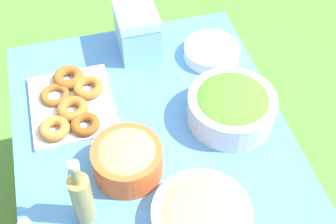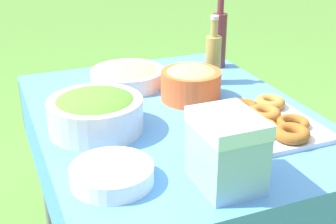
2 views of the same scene
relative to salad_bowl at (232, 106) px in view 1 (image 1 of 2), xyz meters
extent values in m
cube|color=#4C8CD1|center=(-0.03, 0.28, -0.08)|extent=(1.18, 0.91, 0.02)
cube|color=#4C8CD1|center=(-0.03, -0.18, -0.20)|extent=(1.18, 0.01, 0.22)
cube|color=#4C8CD1|center=(-0.03, 0.73, -0.20)|extent=(1.18, 0.01, 0.22)
cube|color=#4C8CD1|center=(0.56, 0.28, -0.20)|extent=(0.01, 0.91, 0.22)
cylinder|color=slate|center=(0.50, -0.12, -0.47)|extent=(0.05, 0.05, 0.75)
cylinder|color=slate|center=(0.50, 0.67, -0.47)|extent=(0.05, 0.05, 0.75)
cylinder|color=silver|center=(0.00, 0.00, -0.01)|extent=(0.30, 0.30, 0.10)
ellipsoid|color=#51892D|center=(0.00, 0.00, 0.03)|extent=(0.26, 0.26, 0.07)
cylinder|color=silver|center=(-0.35, 0.22, -0.03)|extent=(0.29, 0.29, 0.06)
ellipsoid|color=tan|center=(-0.35, 0.22, -0.01)|extent=(0.25, 0.25, 0.06)
cube|color=silver|center=(0.19, 0.52, -0.06)|extent=(0.34, 0.29, 0.02)
torus|color=#A36628|center=(0.24, 0.45, -0.03)|extent=(0.15, 0.15, 0.03)
torus|color=#93561E|center=(0.24, 0.57, -0.04)|extent=(0.14, 0.14, 0.02)
torus|color=#A36628|center=(0.15, 0.52, -0.03)|extent=(0.14, 0.14, 0.04)
torus|color=#B27533|center=(0.08, 0.59, -0.03)|extent=(0.14, 0.14, 0.03)
torus|color=#93561E|center=(0.31, 0.52, -0.03)|extent=(0.14, 0.14, 0.04)
torus|color=brown|center=(0.08, 0.49, -0.03)|extent=(0.14, 0.14, 0.03)
cylinder|color=white|center=(0.31, -0.04, -0.06)|extent=(0.22, 0.22, 0.01)
cylinder|color=white|center=(0.31, -0.04, -0.05)|extent=(0.22, 0.22, 0.01)
cylinder|color=white|center=(0.31, -0.04, -0.04)|extent=(0.22, 0.22, 0.01)
cylinder|color=white|center=(0.31, -0.04, -0.02)|extent=(0.22, 0.22, 0.01)
cylinder|color=#998E4C|center=(-0.24, 0.53, 0.03)|extent=(0.06, 0.06, 0.19)
cylinder|color=#998E4C|center=(-0.24, 0.53, 0.16)|extent=(0.03, 0.03, 0.07)
cylinder|color=#B7B7B7|center=(-0.24, 0.53, 0.20)|extent=(0.03, 0.03, 0.02)
cylinder|color=#E05B28|center=(-0.12, 0.38, -0.01)|extent=(0.22, 0.22, 0.11)
ellipsoid|color=tan|center=(-0.12, 0.38, 0.03)|extent=(0.19, 0.19, 0.07)
cube|color=#8CC6E5|center=(0.43, 0.23, 0.01)|extent=(0.18, 0.15, 0.15)
cube|color=#BAF4FF|center=(0.43, 0.23, 0.11)|extent=(0.19, 0.15, 0.04)
camera|label=1|loc=(-0.94, 0.47, 1.18)|focal=50.00mm
camera|label=2|loc=(1.32, -0.29, 0.59)|focal=50.00mm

